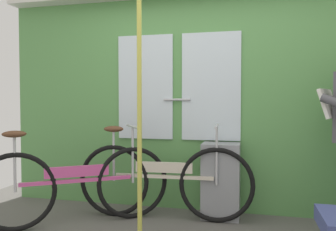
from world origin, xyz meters
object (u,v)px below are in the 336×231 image
bicycle_near_door (163,180)px  bicycle_leaning_behind (76,185)px  handrail_pole (139,105)px  trash_bin_by_wall (221,181)px

bicycle_near_door → bicycle_leaning_behind: bearing=-158.5°
bicycle_leaning_behind → handrail_pole: (0.74, -0.40, 0.74)m
handrail_pole → trash_bin_by_wall: bearing=60.0°
bicycle_leaning_behind → handrail_pole: bearing=-61.5°
bicycle_leaning_behind → handrail_pole: handrail_pole is taller
trash_bin_by_wall → handrail_pole: (-0.53, -0.91, 0.75)m
bicycle_leaning_behind → trash_bin_by_wall: (1.27, 0.52, -0.01)m
bicycle_leaning_behind → handrail_pole: 1.12m
handrail_pole → bicycle_near_door: bearing=90.7°
bicycle_leaning_behind → bicycle_near_door: bearing=-8.7°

